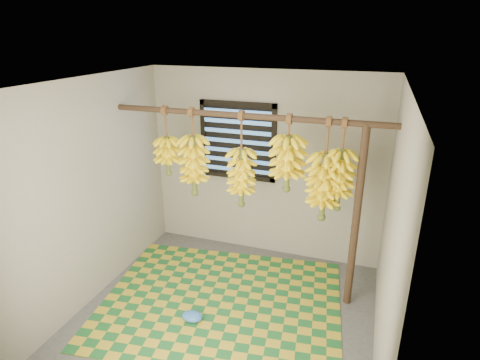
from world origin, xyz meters
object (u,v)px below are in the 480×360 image
at_px(banana_bunch_a, 168,156).
at_px(support_post, 356,221).
at_px(banana_bunch_d, 287,164).
at_px(banana_bunch_b, 194,166).
at_px(banana_bunch_c, 241,178).
at_px(banana_bunch_f, 339,180).
at_px(plastic_bag, 192,316).
at_px(banana_bunch_e, 324,187).
at_px(woven_mat, 221,302).

bearing_deg(banana_bunch_a, support_post, 0.00).
relative_size(support_post, banana_bunch_d, 2.46).
xyz_separation_m(banana_bunch_b, banana_bunch_d, (1.06, 0.00, 0.14)).
bearing_deg(banana_bunch_c, banana_bunch_d, 0.00).
bearing_deg(banana_bunch_c, banana_bunch_f, 0.00).
distance_m(support_post, plastic_bag, 1.95).
height_order(banana_bunch_b, banana_bunch_f, same).
relative_size(support_post, plastic_bag, 8.89).
relative_size(support_post, banana_bunch_c, 1.88).
distance_m(banana_bunch_b, banana_bunch_e, 1.45).
distance_m(support_post, banana_bunch_d, 0.91).
distance_m(plastic_bag, banana_bunch_b, 1.61).
height_order(banana_bunch_a, banana_bunch_d, same).
bearing_deg(banana_bunch_c, banana_bunch_e, 0.00).
bearing_deg(plastic_bag, woven_mat, 65.64).
xyz_separation_m(banana_bunch_c, banana_bunch_d, (0.50, 0.00, 0.21)).
relative_size(banana_bunch_a, banana_bunch_d, 0.98).
distance_m(woven_mat, banana_bunch_e, 1.70).
distance_m(banana_bunch_e, banana_bunch_f, 0.18).
bearing_deg(plastic_bag, support_post, 29.39).
bearing_deg(banana_bunch_b, banana_bunch_a, 180.00).
xyz_separation_m(support_post, banana_bunch_d, (-0.74, 0.00, 0.53)).
relative_size(woven_mat, banana_bunch_a, 3.24).
relative_size(banana_bunch_a, banana_bunch_c, 0.75).
height_order(banana_bunch_a, banana_bunch_e, same).
distance_m(support_post, banana_bunch_a, 2.17).
relative_size(banana_bunch_d, banana_bunch_e, 0.75).
relative_size(support_post, banana_bunch_e, 1.84).
height_order(woven_mat, banana_bunch_c, banana_bunch_c).
xyz_separation_m(banana_bunch_a, banana_bunch_d, (1.38, 0.00, 0.05)).
bearing_deg(banana_bunch_f, support_post, 0.00).
relative_size(woven_mat, plastic_bag, 11.43).
bearing_deg(banana_bunch_a, plastic_bag, -52.94).
distance_m(banana_bunch_a, banana_bunch_b, 0.33).
relative_size(banana_bunch_a, banana_bunch_e, 0.73).
height_order(banana_bunch_c, banana_bunch_f, same).
relative_size(woven_mat, banana_bunch_b, 2.57).
height_order(banana_bunch_b, banana_bunch_d, same).
bearing_deg(woven_mat, banana_bunch_d, 38.33).
relative_size(woven_mat, banana_bunch_c, 2.42).
bearing_deg(support_post, banana_bunch_e, 180.00).
relative_size(banana_bunch_b, banana_bunch_d, 1.23).
distance_m(banana_bunch_b, banana_bunch_f, 1.60).
bearing_deg(banana_bunch_b, banana_bunch_e, 0.00).
height_order(support_post, banana_bunch_f, banana_bunch_f).
bearing_deg(banana_bunch_e, woven_mat, -154.63).
height_order(support_post, banana_bunch_a, banana_bunch_a).
bearing_deg(banana_bunch_d, banana_bunch_a, -180.00).
bearing_deg(woven_mat, banana_bunch_e, 25.37).
height_order(banana_bunch_a, banana_bunch_c, same).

